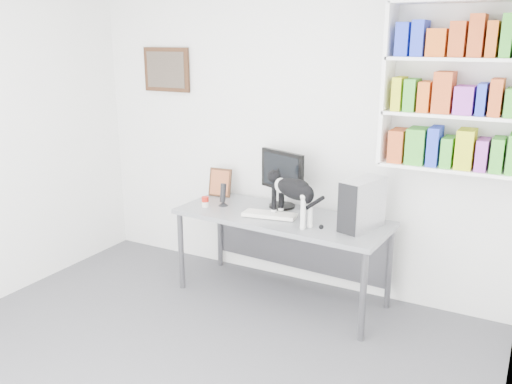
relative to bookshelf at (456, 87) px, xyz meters
The scene contains 11 objects.
room 2.37m from the bookshelf, 127.12° to the right, with size 4.01×4.01×2.70m.
bookshelf is the anchor object (origin of this frame).
wall_art 2.70m from the bookshelf, behind, with size 0.52×0.04×0.42m, color #492A17.
desk 1.95m from the bookshelf, 167.26° to the right, with size 1.81×0.71×0.76m, color slate.
monitor 1.59m from the bookshelf, behind, with size 0.48×0.23×0.51m, color black.
keyboard 1.75m from the bookshelf, 164.79° to the right, with size 0.44×0.17×0.03m, color silver.
pc_tower 1.09m from the bookshelf, 153.22° to the right, with size 0.18×0.40×0.40m, color silver.
speaker 2.10m from the bookshelf, behind, with size 0.09×0.09×0.21m, color black.
leaning_print 2.23m from the bookshelf, behind, with size 0.22×0.09×0.28m, color #492A17.
soup_can 2.25m from the bookshelf, 168.81° to the right, with size 0.06×0.06×0.09m, color #AD170E.
cat 1.48m from the bookshelf, 159.99° to the right, with size 0.62×0.16×0.38m, color black, non-canonical shape.
Camera 1 is at (2.01, -2.35, 2.19)m, focal length 38.00 mm.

